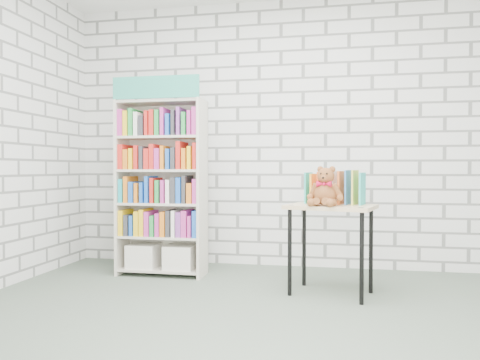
# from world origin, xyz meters

# --- Properties ---
(ground) EXTENTS (4.50, 4.50, 0.00)m
(ground) POSITION_xyz_m (0.00, 0.00, 0.00)
(ground) COLOR #4C594B
(ground) RESTS_ON ground
(room_shell) EXTENTS (4.52, 4.02, 2.81)m
(room_shell) POSITION_xyz_m (0.00, 0.00, 1.78)
(room_shell) COLOR silver
(room_shell) RESTS_ON ground
(bookshelf) EXTENTS (0.84, 0.33, 1.89)m
(bookshelf) POSITION_xyz_m (-1.08, 1.36, 0.86)
(bookshelf) COLOR beige
(bookshelf) RESTS_ON ground
(display_table) EXTENTS (0.78, 0.63, 0.73)m
(display_table) POSITION_xyz_m (0.52, 0.94, 0.63)
(display_table) COLOR tan
(display_table) RESTS_ON ground
(table_books) EXTENTS (0.51, 0.33, 0.28)m
(table_books) POSITION_xyz_m (0.55, 1.05, 0.88)
(table_books) COLOR #29B5AC
(table_books) RESTS_ON display_table
(teddy_bear) EXTENTS (0.29, 0.28, 0.32)m
(teddy_bear) POSITION_xyz_m (0.48, 0.85, 0.86)
(teddy_bear) COLOR brown
(teddy_bear) RESTS_ON display_table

